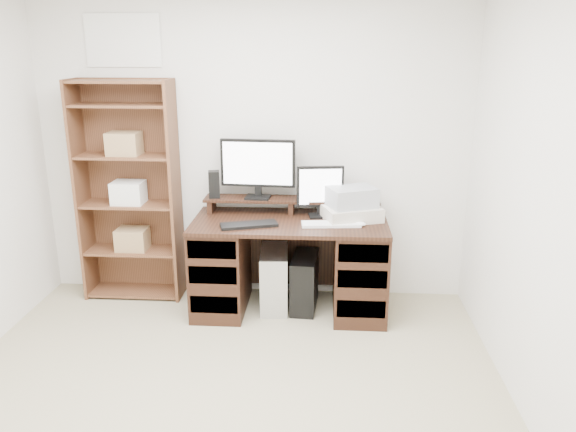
# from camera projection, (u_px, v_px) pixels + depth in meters

# --- Properties ---
(room) EXTENTS (3.54, 4.04, 2.54)m
(room) POSITION_uv_depth(u_px,v_px,m) (198.00, 222.00, 2.64)
(room) COLOR tan
(room) RESTS_ON ground
(desk) EXTENTS (1.50, 0.70, 0.75)m
(desk) POSITION_uv_depth(u_px,v_px,m) (290.00, 264.00, 4.44)
(desk) COLOR black
(desk) RESTS_ON ground
(riser_shelf) EXTENTS (1.40, 0.22, 0.12)m
(riser_shelf) POSITION_uv_depth(u_px,v_px,m) (291.00, 201.00, 4.50)
(riser_shelf) COLOR black
(riser_shelf) RESTS_ON desk
(monitor_wide) EXTENTS (0.60, 0.16, 0.47)m
(monitor_wide) POSITION_uv_depth(u_px,v_px,m) (258.00, 165.00, 4.44)
(monitor_wide) COLOR black
(monitor_wide) RESTS_ON riser_shelf
(monitor_small) EXTENTS (0.37, 0.16, 0.40)m
(monitor_small) POSITION_uv_depth(u_px,v_px,m) (320.00, 189.00, 4.37)
(monitor_small) COLOR black
(monitor_small) RESTS_ON desk
(speaker) EXTENTS (0.10, 0.10, 0.22)m
(speaker) POSITION_uv_depth(u_px,v_px,m) (214.00, 184.00, 4.49)
(speaker) COLOR black
(speaker) RESTS_ON riser_shelf
(keyboard_black) EXTENTS (0.45, 0.26, 0.02)m
(keyboard_black) POSITION_uv_depth(u_px,v_px,m) (249.00, 225.00, 4.19)
(keyboard_black) COLOR black
(keyboard_black) RESTS_ON desk
(keyboard_white) EXTENTS (0.45, 0.18, 0.02)m
(keyboard_white) POSITION_uv_depth(u_px,v_px,m) (331.00, 224.00, 4.21)
(keyboard_white) COLOR white
(keyboard_white) RESTS_ON desk
(mouse) EXTENTS (0.09, 0.07, 0.03)m
(mouse) POSITION_uv_depth(u_px,v_px,m) (360.00, 224.00, 4.19)
(mouse) COLOR white
(mouse) RESTS_ON desk
(printer) EXTENTS (0.50, 0.44, 0.11)m
(printer) POSITION_uv_depth(u_px,v_px,m) (351.00, 213.00, 4.34)
(printer) COLOR beige
(printer) RESTS_ON desk
(basket) EXTENTS (0.42, 0.37, 0.15)m
(basket) POSITION_uv_depth(u_px,v_px,m) (352.00, 197.00, 4.30)
(basket) COLOR #9A9FA5
(basket) RESTS_ON printer
(tower_silver) EXTENTS (0.24, 0.49, 0.48)m
(tower_silver) POSITION_uv_depth(u_px,v_px,m) (274.00, 278.00, 4.53)
(tower_silver) COLOR #B6B9BD
(tower_silver) RESTS_ON ground
(tower_black) EXTENTS (0.22, 0.45, 0.44)m
(tower_black) POSITION_uv_depth(u_px,v_px,m) (305.00, 282.00, 4.52)
(tower_black) COLOR black
(tower_black) RESTS_ON ground
(bookshelf) EXTENTS (0.80, 0.30, 1.80)m
(bookshelf) POSITION_uv_depth(u_px,v_px,m) (129.00, 190.00, 4.57)
(bookshelf) COLOR brown
(bookshelf) RESTS_ON ground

